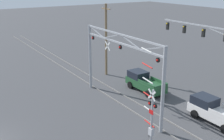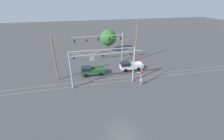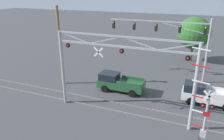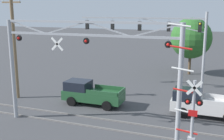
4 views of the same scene
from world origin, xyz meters
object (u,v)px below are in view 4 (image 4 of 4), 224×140
(traffic_signal_span, at_px, (166,35))
(crossing_signal_mast, at_px, (190,118))
(pickup_truck_following, at_px, (202,103))
(pickup_truck_lead, at_px, (90,93))
(crossing_gantry, at_px, (87,61))
(utility_pole_left, at_px, (14,46))
(background_tree_beyond_span, at_px, (191,38))

(traffic_signal_span, bearing_deg, crossing_signal_mast, -74.09)
(traffic_signal_span, height_order, pickup_truck_following, traffic_signal_span)
(pickup_truck_lead, bearing_deg, crossing_gantry, -66.94)
(utility_pole_left, relative_size, background_tree_beyond_span, 1.31)
(pickup_truck_lead, height_order, utility_pole_left, utility_pole_left)
(pickup_truck_lead, relative_size, pickup_truck_following, 1.00)
(pickup_truck_following, xyz_separation_m, background_tree_beyond_span, (-2.13, 13.44, 3.37))
(traffic_signal_span, bearing_deg, crossing_gantry, -106.83)
(crossing_gantry, bearing_deg, pickup_truck_lead, 113.06)
(background_tree_beyond_span, bearing_deg, utility_pole_left, -132.16)
(crossing_gantry, height_order, pickup_truck_following, crossing_gantry)
(traffic_signal_span, height_order, pickup_truck_lead, traffic_signal_span)
(traffic_signal_span, bearing_deg, pickup_truck_lead, -130.75)
(crossing_gantry, distance_m, pickup_truck_lead, 6.02)
(traffic_signal_span, height_order, utility_pole_left, utility_pole_left)
(crossing_signal_mast, xyz_separation_m, pickup_truck_following, (0.28, 6.77, -1.40))
(crossing_signal_mast, xyz_separation_m, pickup_truck_lead, (-8.42, 6.24, -1.40))
(traffic_signal_span, relative_size, pickup_truck_following, 2.42)
(crossing_signal_mast, relative_size, background_tree_beyond_span, 1.05)
(pickup_truck_lead, height_order, pickup_truck_following, same)
(pickup_truck_lead, distance_m, pickup_truck_following, 8.72)
(pickup_truck_lead, xyz_separation_m, pickup_truck_following, (8.70, 0.52, -0.00))
(crossing_gantry, relative_size, utility_pole_left, 1.33)
(crossing_gantry, height_order, crossing_signal_mast, crossing_signal_mast)
(pickup_truck_following, height_order, utility_pole_left, utility_pole_left)
(utility_pole_left, height_order, background_tree_beyond_span, utility_pole_left)
(crossing_signal_mast, distance_m, background_tree_beyond_span, 20.39)
(pickup_truck_lead, bearing_deg, background_tree_beyond_span, 64.81)
(utility_pole_left, bearing_deg, pickup_truck_following, 4.40)
(crossing_gantry, xyz_separation_m, utility_pole_left, (-8.56, 3.79, 0.02))
(pickup_truck_following, xyz_separation_m, utility_pole_left, (-15.37, -1.18, 3.60))
(crossing_signal_mast, relative_size, utility_pole_left, 0.80)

